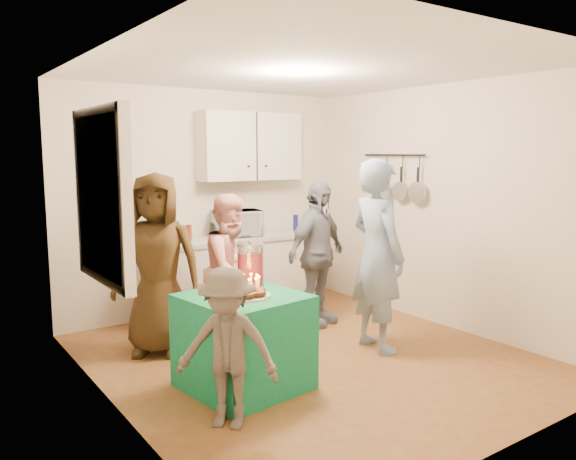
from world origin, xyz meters
TOP-DOWN VIEW (x-y plane):
  - floor at (0.00, 0.00)m, footprint 4.00×4.00m
  - ceiling at (0.00, 0.00)m, footprint 4.00×4.00m
  - back_wall at (0.00, 2.00)m, footprint 3.60×3.60m
  - left_wall at (-1.80, 0.00)m, footprint 4.00×4.00m
  - right_wall at (1.80, 0.00)m, footprint 4.00×4.00m
  - window_night at (-1.77, 0.30)m, footprint 0.04×1.00m
  - counter at (0.20, 1.70)m, footprint 2.20×0.58m
  - countertop at (0.20, 1.70)m, footprint 2.24×0.62m
  - upper_cabinet at (0.50, 1.85)m, footprint 1.30×0.30m
  - pot_rack at (1.72, 0.70)m, footprint 0.12×1.00m
  - microwave at (0.22, 1.70)m, footprint 0.61×0.48m
  - party_table at (-0.83, -0.22)m, footprint 0.95×0.95m
  - donut_cake at (-0.84, -0.27)m, footprint 0.38×0.38m
  - punch_jar at (-0.61, 0.04)m, footprint 0.22×0.22m
  - man_birthday at (0.67, -0.17)m, footprint 0.50×0.71m
  - woman_back_left at (-1.08, 0.93)m, footprint 0.99×0.93m
  - woman_back_center at (-0.38, 0.76)m, footprint 0.88×0.79m
  - woman_back_right at (0.69, 0.78)m, footprint 1.00×0.63m
  - child_near_left at (-1.26, -0.72)m, footprint 0.79×0.81m

SIDE VIEW (x-z plane):
  - floor at x=0.00m, z-range 0.00..0.00m
  - party_table at x=-0.83m, z-range 0.00..0.76m
  - counter at x=0.20m, z-range 0.00..0.86m
  - child_near_left at x=-1.26m, z-range 0.00..1.11m
  - woman_back_center at x=-0.38m, z-range 0.00..1.49m
  - woman_back_right at x=0.69m, z-range 0.00..1.58m
  - donut_cake at x=-0.84m, z-range 0.76..0.94m
  - woman_back_left at x=-1.08m, z-range 0.00..1.70m
  - countertop at x=0.20m, z-range 0.86..0.91m
  - man_birthday at x=0.67m, z-range 0.00..1.82m
  - punch_jar at x=-0.61m, z-range 0.76..1.10m
  - microwave at x=0.22m, z-range 0.91..1.21m
  - back_wall at x=0.00m, z-range 1.30..1.30m
  - left_wall at x=-1.80m, z-range 1.30..1.30m
  - right_wall at x=1.80m, z-range 1.30..1.30m
  - window_night at x=-1.77m, z-range 0.95..2.15m
  - pot_rack at x=1.72m, z-range 1.30..1.90m
  - upper_cabinet at x=0.50m, z-range 1.55..2.35m
  - ceiling at x=0.00m, z-range 2.60..2.60m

